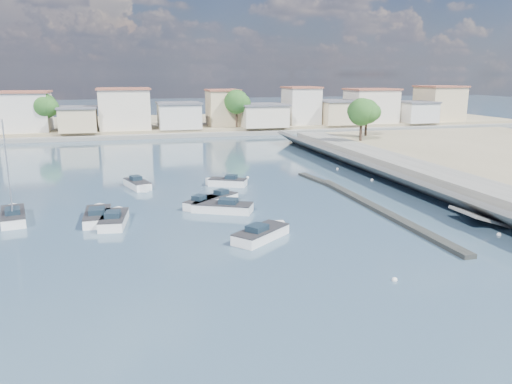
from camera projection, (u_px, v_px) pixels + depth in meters
ground at (235, 161)px, 72.95m from camera, size 400.00×400.00×0.00m
seawall_walkway at (464, 188)px, 52.00m from camera, size 5.00×90.00×1.80m
breakwater at (364, 202)px, 48.96m from camera, size 2.00×31.02×0.35m
far_shore_land at (188, 124)px, 121.68m from camera, size 160.00×40.00×1.40m
far_shore_quay at (202, 135)px, 102.00m from camera, size 160.00×2.50×0.80m
far_town at (246, 109)px, 109.22m from camera, size 113.01×12.80×8.35m
shore_trees at (245, 106)px, 100.05m from camera, size 74.56×38.32×7.92m
motorboat_a at (115, 219)px, 42.50m from camera, size 2.60×5.68×1.48m
motorboat_b at (203, 203)px, 47.85m from camera, size 3.86×3.83×1.48m
motorboat_c at (220, 208)px, 46.21m from camera, size 5.94×4.29×1.48m
motorboat_d at (217, 200)px, 49.10m from camera, size 4.25×3.75×1.48m
motorboat_e at (98, 216)px, 43.52m from camera, size 2.21×5.95×1.48m
motorboat_f at (226, 182)px, 57.02m from camera, size 4.64×3.42×1.48m
motorboat_g at (138, 185)px, 55.79m from camera, size 3.04×5.15×1.48m
motorboat_h at (263, 234)px, 38.67m from camera, size 5.19×4.75×1.48m
sailboat at (13, 216)px, 43.48m from camera, size 2.95×6.33×9.00m
mooring_buoys at (357, 198)px, 51.12m from camera, size 14.46×35.61×0.36m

